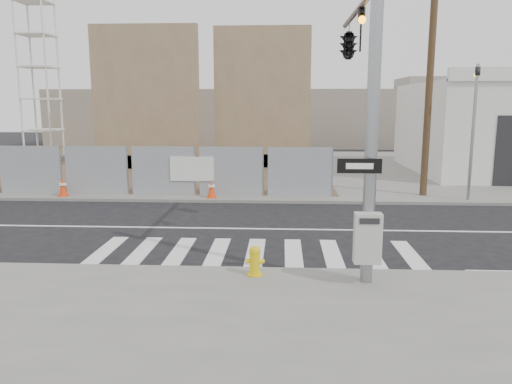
{
  "coord_description": "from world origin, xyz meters",
  "views": [
    {
      "loc": [
        0.69,
        -15.08,
        3.89
      ],
      "look_at": [
        -0.05,
        -1.27,
        1.4
      ],
      "focal_mm": 35.0,
      "sensor_mm": 36.0,
      "label": 1
    }
  ],
  "objects_px": {
    "traffic_cone_b": "(7,183)",
    "traffic_cone_c": "(63,187)",
    "signal_pole": "(355,66)",
    "traffic_cone_d": "(211,189)",
    "crane_tower": "(35,20)",
    "fire_hydrant": "(255,261)"
  },
  "relations": [
    {
      "from": "signal_pole",
      "to": "fire_hydrant",
      "type": "relative_size",
      "value": 10.47
    },
    {
      "from": "signal_pole",
      "to": "traffic_cone_d",
      "type": "relative_size",
      "value": 9.53
    },
    {
      "from": "fire_hydrant",
      "to": "traffic_cone_c",
      "type": "relative_size",
      "value": 0.89
    },
    {
      "from": "traffic_cone_b",
      "to": "traffic_cone_c",
      "type": "bearing_deg",
      "value": -17.14
    },
    {
      "from": "traffic_cone_c",
      "to": "crane_tower",
      "type": "bearing_deg",
      "value": 118.39
    },
    {
      "from": "crane_tower",
      "to": "traffic_cone_d",
      "type": "relative_size",
      "value": 24.71
    },
    {
      "from": "signal_pole",
      "to": "crane_tower",
      "type": "height_order",
      "value": "crane_tower"
    },
    {
      "from": "fire_hydrant",
      "to": "traffic_cone_d",
      "type": "distance_m",
      "value": 9.3
    },
    {
      "from": "signal_pole",
      "to": "fire_hydrant",
      "type": "height_order",
      "value": "signal_pole"
    },
    {
      "from": "traffic_cone_d",
      "to": "signal_pole",
      "type": "bearing_deg",
      "value": -54.61
    },
    {
      "from": "crane_tower",
      "to": "signal_pole",
      "type": "bearing_deg",
      "value": -47.43
    },
    {
      "from": "signal_pole",
      "to": "traffic_cone_d",
      "type": "height_order",
      "value": "signal_pole"
    },
    {
      "from": "fire_hydrant",
      "to": "traffic_cone_b",
      "type": "height_order",
      "value": "traffic_cone_b"
    },
    {
      "from": "crane_tower",
      "to": "fire_hydrant",
      "type": "relative_size",
      "value": 27.14
    },
    {
      "from": "traffic_cone_b",
      "to": "crane_tower",
      "type": "bearing_deg",
      "value": 108.59
    },
    {
      "from": "fire_hydrant",
      "to": "crane_tower",
      "type": "bearing_deg",
      "value": 103.67
    },
    {
      "from": "crane_tower",
      "to": "traffic_cone_d",
      "type": "bearing_deg",
      "value": -44.23
    },
    {
      "from": "traffic_cone_b",
      "to": "traffic_cone_c",
      "type": "xyz_separation_m",
      "value": [
        2.84,
        -0.88,
        -0.02
      ]
    },
    {
      "from": "traffic_cone_c",
      "to": "fire_hydrant",
      "type": "bearing_deg",
      "value": -47.32
    },
    {
      "from": "crane_tower",
      "to": "traffic_cone_c",
      "type": "bearing_deg",
      "value": -61.61
    },
    {
      "from": "fire_hydrant",
      "to": "traffic_cone_d",
      "type": "bearing_deg",
      "value": 82.6
    },
    {
      "from": "traffic_cone_b",
      "to": "signal_pole",
      "type": "bearing_deg",
      "value": -28.67
    }
  ]
}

